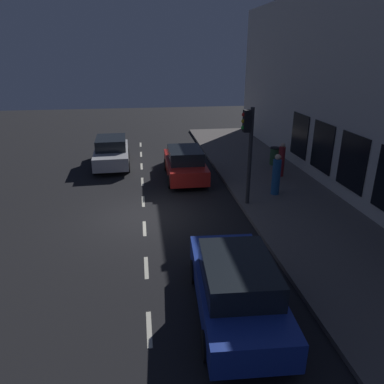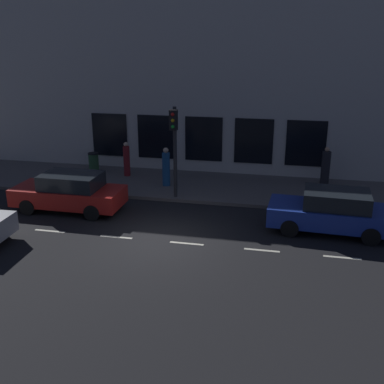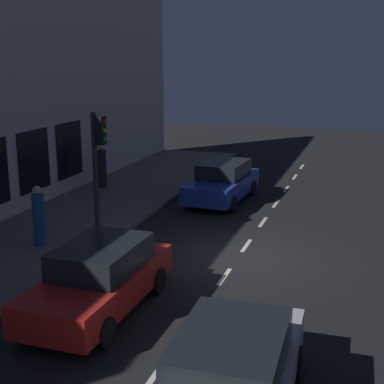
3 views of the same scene
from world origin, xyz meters
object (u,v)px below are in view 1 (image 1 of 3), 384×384
object	(u,v)px
parked_car_1	(112,152)
parked_car_2	(236,286)
trash_bin	(275,156)
traffic_light	(248,141)
parked_car_0	(185,163)
pedestrian_0	(281,161)
pedestrian_1	(276,176)

from	to	relation	value
parked_car_1	parked_car_2	bearing A→B (deg)	104.07
parked_car_2	trash_bin	bearing A→B (deg)	68.79
traffic_light	parked_car_0	world-z (taller)	traffic_light
parked_car_1	pedestrian_0	size ratio (longest dim) A/B	2.61
parked_car_2	pedestrian_0	bearing A→B (deg)	66.42
traffic_light	pedestrian_0	xyz separation A→B (m)	(2.77, 3.19, -1.81)
parked_car_0	parked_car_1	xyz separation A→B (m)	(-3.82, 2.84, -0.00)
parked_car_0	pedestrian_0	distance (m)	4.85
pedestrian_0	pedestrian_1	size ratio (longest dim) A/B	0.95
parked_car_2	pedestrian_1	size ratio (longest dim) A/B	2.48
pedestrian_0	parked_car_1	bearing A→B (deg)	148.89
pedestrian_0	parked_car_0	bearing A→B (deg)	162.49
pedestrian_1	trash_bin	distance (m)	4.63
parked_car_0	trash_bin	bearing A→B (deg)	13.57
parked_car_0	parked_car_2	bearing A→B (deg)	-89.86
parked_car_0	trash_bin	distance (m)	5.34
trash_bin	pedestrian_1	bearing A→B (deg)	-109.86
traffic_light	pedestrian_1	size ratio (longest dim) A/B	2.16
parked_car_1	pedestrian_1	distance (m)	9.55
pedestrian_0	trash_bin	size ratio (longest dim) A/B	1.76
pedestrian_0	trash_bin	bearing A→B (deg)	69.86
traffic_light	parked_car_2	bearing A→B (deg)	-108.02
traffic_light	parked_car_1	bearing A→B (deg)	130.71
parked_car_0	pedestrian_0	xyz separation A→B (m)	(4.79, -0.77, 0.17)
parked_car_1	trash_bin	distance (m)	9.17
parked_car_1	pedestrian_0	distance (m)	9.34
parked_car_0	trash_bin	size ratio (longest dim) A/B	4.62
parked_car_0	parked_car_2	xyz separation A→B (m)	(-0.06, -10.37, -0.00)
parked_car_1	pedestrian_1	world-z (taller)	pedestrian_1
parked_car_2	pedestrian_0	distance (m)	10.76
trash_bin	parked_car_1	bearing A→B (deg)	169.78
pedestrian_1	parked_car_0	bearing A→B (deg)	-130.63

